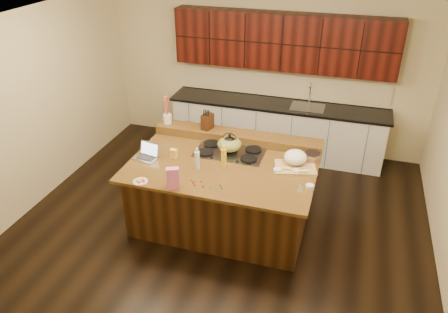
% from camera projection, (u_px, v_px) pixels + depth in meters
% --- Properties ---
extents(room, '(5.52, 5.02, 2.72)m').
position_uv_depth(room, '(223.00, 134.00, 5.43)').
color(room, black).
rests_on(room, ground).
extents(island, '(2.40, 1.60, 0.92)m').
position_uv_depth(island, '(223.00, 193.00, 5.86)').
color(island, black).
rests_on(island, ground).
extents(back_ledge, '(2.40, 0.30, 0.12)m').
position_uv_depth(back_ledge, '(237.00, 136.00, 6.20)').
color(back_ledge, black).
rests_on(back_ledge, island).
extents(cooktop, '(0.92, 0.52, 0.05)m').
position_uv_depth(cooktop, '(229.00, 152.00, 5.88)').
color(cooktop, gray).
rests_on(cooktop, island).
extents(back_counter, '(3.70, 0.66, 2.40)m').
position_uv_depth(back_counter, '(279.00, 100.00, 7.39)').
color(back_counter, silver).
rests_on(back_counter, ground).
extents(kettle, '(0.26, 0.26, 0.19)m').
position_uv_depth(kettle, '(230.00, 144.00, 5.82)').
color(kettle, black).
rests_on(kettle, cooktop).
extents(green_bowl, '(0.40, 0.40, 0.18)m').
position_uv_depth(green_bowl, '(230.00, 144.00, 5.83)').
color(green_bowl, olive).
rests_on(green_bowl, cooktop).
extents(laptop, '(0.32, 0.27, 0.20)m').
position_uv_depth(laptop, '(147.00, 154.00, 5.76)').
color(laptop, '#B7B7BC').
rests_on(laptop, island).
extents(oil_bottle, '(0.08, 0.08, 0.27)m').
position_uv_depth(oil_bottle, '(224.00, 159.00, 5.48)').
color(oil_bottle, gold).
rests_on(oil_bottle, island).
extents(vinegar_bottle, '(0.07, 0.07, 0.25)m').
position_uv_depth(vinegar_bottle, '(197.00, 161.00, 5.46)').
color(vinegar_bottle, silver).
rests_on(vinegar_bottle, island).
extents(wooden_tray, '(0.58, 0.49, 0.21)m').
position_uv_depth(wooden_tray, '(295.00, 159.00, 5.55)').
color(wooden_tray, tan).
rests_on(wooden_tray, island).
extents(ramekin_a, '(0.12, 0.12, 0.04)m').
position_uv_depth(ramekin_a, '(277.00, 170.00, 5.45)').
color(ramekin_a, white).
rests_on(ramekin_a, island).
extents(ramekin_b, '(0.12, 0.12, 0.04)m').
position_uv_depth(ramekin_b, '(310.00, 187.00, 5.13)').
color(ramekin_b, white).
rests_on(ramekin_b, island).
extents(ramekin_c, '(0.11, 0.11, 0.04)m').
position_uv_depth(ramekin_c, '(296.00, 172.00, 5.43)').
color(ramekin_c, white).
rests_on(ramekin_c, island).
extents(strainer_bowl, '(0.27, 0.27, 0.09)m').
position_uv_depth(strainer_bowl, '(311.00, 157.00, 5.70)').
color(strainer_bowl, '#996B3F').
rests_on(strainer_bowl, island).
extents(kitchen_timer, '(0.08, 0.08, 0.07)m').
position_uv_depth(kitchen_timer, '(300.00, 186.00, 5.11)').
color(kitchen_timer, silver).
rests_on(kitchen_timer, island).
extents(pink_bag, '(0.16, 0.13, 0.27)m').
position_uv_depth(pink_bag, '(173.00, 178.00, 5.08)').
color(pink_bag, pink).
rests_on(pink_bag, island).
extents(candy_plate, '(0.24, 0.24, 0.01)m').
position_uv_depth(candy_plate, '(140.00, 181.00, 5.26)').
color(candy_plate, white).
rests_on(candy_plate, island).
extents(package_box, '(0.09, 0.07, 0.13)m').
position_uv_depth(package_box, '(174.00, 154.00, 5.75)').
color(package_box, '#F0C054').
rests_on(package_box, island).
extents(utensil_crock, '(0.12, 0.12, 0.14)m').
position_uv_depth(utensil_crock, '(168.00, 119.00, 6.41)').
color(utensil_crock, white).
rests_on(utensil_crock, back_ledge).
extents(knife_block, '(0.16, 0.21, 0.22)m').
position_uv_depth(knife_block, '(207.00, 122.00, 6.23)').
color(knife_block, black).
rests_on(knife_block, back_ledge).
extents(gumdrop_0, '(0.02, 0.02, 0.02)m').
position_uv_depth(gumdrop_0, '(203.00, 187.00, 5.15)').
color(gumdrop_0, red).
rests_on(gumdrop_0, island).
extents(gumdrop_1, '(0.02, 0.02, 0.02)m').
position_uv_depth(gumdrop_1, '(222.00, 188.00, 5.12)').
color(gumdrop_1, '#198C26').
rests_on(gumdrop_1, island).
extents(gumdrop_2, '(0.02, 0.02, 0.02)m').
position_uv_depth(gumdrop_2, '(195.00, 185.00, 5.18)').
color(gumdrop_2, red).
rests_on(gumdrop_2, island).
extents(gumdrop_3, '(0.02, 0.02, 0.02)m').
position_uv_depth(gumdrop_3, '(195.00, 181.00, 5.27)').
color(gumdrop_3, '#198C26').
rests_on(gumdrop_3, island).
extents(gumdrop_4, '(0.02, 0.02, 0.02)m').
position_uv_depth(gumdrop_4, '(201.00, 181.00, 5.25)').
color(gumdrop_4, red).
rests_on(gumdrop_4, island).
extents(gumdrop_5, '(0.02, 0.02, 0.02)m').
position_uv_depth(gumdrop_5, '(210.00, 187.00, 5.15)').
color(gumdrop_5, '#198C26').
rests_on(gumdrop_5, island).
extents(gumdrop_6, '(0.02, 0.02, 0.02)m').
position_uv_depth(gumdrop_6, '(193.00, 182.00, 5.23)').
color(gumdrop_6, red).
rests_on(gumdrop_6, island).
extents(gumdrop_7, '(0.02, 0.02, 0.02)m').
position_uv_depth(gumdrop_7, '(220.00, 185.00, 5.19)').
color(gumdrop_7, '#198C26').
rests_on(gumdrop_7, island).
extents(gumdrop_8, '(0.02, 0.02, 0.02)m').
position_uv_depth(gumdrop_8, '(191.00, 180.00, 5.27)').
color(gumdrop_8, red).
rests_on(gumdrop_8, island).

